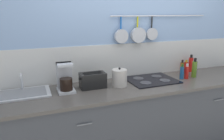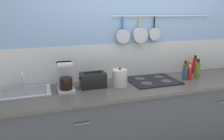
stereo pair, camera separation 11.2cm
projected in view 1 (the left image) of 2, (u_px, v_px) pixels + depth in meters
name	position (u px, v px, depth m)	size (l,w,h in m)	color
wall_back	(132.00, 47.00, 2.76)	(7.20, 0.14, 2.60)	#84A3CC
cabinet_base	(144.00, 121.00, 2.64)	(3.21, 0.65, 0.87)	#3F4247
countertop	(145.00, 85.00, 2.52)	(3.25, 0.67, 0.03)	#4C4742
sink_basin	(22.00, 93.00, 2.19)	(0.54, 0.35, 0.19)	#B7BABF
coffee_maker	(65.00, 79.00, 2.26)	(0.17, 0.21, 0.30)	#B7BABF
toaster	(93.00, 80.00, 2.37)	(0.29, 0.16, 0.17)	black
kettle	(119.00, 78.00, 2.42)	(0.17, 0.17, 0.21)	beige
cooktop	(151.00, 80.00, 2.64)	(0.57, 0.47, 0.01)	black
bottle_hot_sauce	(182.00, 72.00, 2.68)	(0.05, 0.05, 0.18)	navy
bottle_sesame_oil	(186.00, 72.00, 2.70)	(0.05, 0.05, 0.19)	red
bottle_cooking_wine	(182.00, 68.00, 2.87)	(0.05, 0.05, 0.20)	#8C5919
bottle_dish_soap	(194.00, 69.00, 2.74)	(0.06, 0.06, 0.25)	#4C721E
bottle_vinegar	(186.00, 67.00, 2.99)	(0.05, 0.05, 0.17)	red
bottle_olive_oil	(191.00, 64.00, 3.00)	(0.06, 0.06, 0.24)	red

